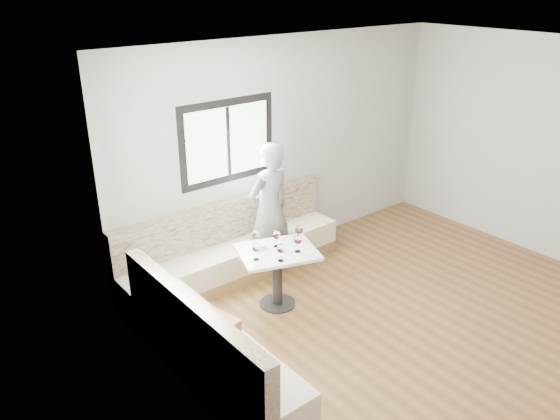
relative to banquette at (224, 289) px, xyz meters
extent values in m
cube|color=brown|center=(1.59, -1.63, -0.33)|extent=(5.00, 5.00, 0.01)
cube|color=white|center=(1.59, -1.63, 2.47)|extent=(5.00, 5.00, 0.01)
cube|color=#B7B7B2|center=(1.59, 0.87, 1.07)|extent=(5.00, 0.01, 2.80)
cube|color=#B7B7B2|center=(-0.91, -1.63, 1.07)|extent=(0.01, 5.00, 2.80)
cube|color=black|center=(0.69, 0.86, 1.32)|extent=(1.30, 0.02, 1.00)
cube|color=black|center=(-0.90, -0.73, 1.32)|extent=(0.02, 1.30, 1.00)
cube|color=olive|center=(0.54, 0.59, -0.25)|extent=(2.90, 0.55, 0.16)
cube|color=#F2E5C7|center=(0.54, 0.59, -0.03)|extent=(2.90, 0.55, 0.29)
cube|color=beige|center=(0.54, 0.80, 0.37)|extent=(2.90, 0.14, 0.50)
cube|color=olive|center=(-0.64, -0.81, -0.25)|extent=(0.55, 2.25, 0.16)
cube|color=#F2E5C7|center=(-0.64, -0.81, -0.03)|extent=(0.55, 2.25, 0.29)
cube|color=beige|center=(-0.84, -0.81, 0.37)|extent=(0.14, 2.25, 0.50)
cube|color=#B78344|center=(-0.60, -0.73, 0.18)|extent=(0.47, 0.47, 0.12)
cylinder|color=black|center=(0.58, -0.20, -0.32)|extent=(0.41, 0.41, 0.02)
cylinder|color=black|center=(0.58, -0.20, -0.01)|extent=(0.11, 0.11, 0.65)
cube|color=silver|center=(0.58, -0.20, 0.34)|extent=(1.00, 0.89, 0.04)
imported|color=slate|center=(0.96, 0.43, 0.51)|extent=(0.65, 0.45, 1.69)
cylinder|color=white|center=(0.49, -0.03, 0.38)|extent=(0.11, 0.11, 0.04)
sphere|color=black|center=(0.50, -0.02, 0.39)|extent=(0.02, 0.02, 0.02)
sphere|color=black|center=(0.47, -0.02, 0.39)|extent=(0.02, 0.02, 0.02)
sphere|color=black|center=(0.49, -0.05, 0.39)|extent=(0.02, 0.02, 0.02)
cylinder|color=white|center=(0.28, -0.22, 0.36)|extent=(0.07, 0.07, 0.01)
cylinder|color=white|center=(0.28, -0.22, 0.40)|extent=(0.01, 0.01, 0.09)
ellipsoid|color=white|center=(0.28, -0.22, 0.50)|extent=(0.09, 0.09, 0.11)
cylinder|color=#3E0210|center=(0.28, -0.22, 0.47)|extent=(0.06, 0.06, 0.02)
cylinder|color=white|center=(0.46, -0.40, 0.36)|extent=(0.07, 0.07, 0.01)
cylinder|color=white|center=(0.46, -0.40, 0.40)|extent=(0.01, 0.01, 0.09)
ellipsoid|color=white|center=(0.46, -0.40, 0.50)|extent=(0.09, 0.09, 0.11)
cylinder|color=#3E0210|center=(0.46, -0.40, 0.47)|extent=(0.06, 0.06, 0.02)
cylinder|color=white|center=(0.74, -0.36, 0.36)|extent=(0.07, 0.07, 0.01)
cylinder|color=white|center=(0.74, -0.36, 0.40)|extent=(0.01, 0.01, 0.09)
ellipsoid|color=white|center=(0.74, -0.36, 0.50)|extent=(0.09, 0.09, 0.11)
cylinder|color=#3E0210|center=(0.74, -0.36, 0.47)|extent=(0.06, 0.06, 0.02)
cylinder|color=white|center=(0.63, -0.12, 0.36)|extent=(0.07, 0.07, 0.01)
cylinder|color=white|center=(0.63, -0.12, 0.40)|extent=(0.01, 0.01, 0.09)
ellipsoid|color=white|center=(0.63, -0.12, 0.50)|extent=(0.09, 0.09, 0.11)
cylinder|color=#3E0210|center=(0.63, -0.12, 0.47)|extent=(0.06, 0.06, 0.02)
cylinder|color=white|center=(0.91, -0.18, 0.36)|extent=(0.07, 0.07, 0.01)
cylinder|color=white|center=(0.91, -0.18, 0.40)|extent=(0.01, 0.01, 0.09)
ellipsoid|color=white|center=(0.91, -0.18, 0.50)|extent=(0.09, 0.09, 0.11)
cylinder|color=#3E0210|center=(0.91, -0.18, 0.47)|extent=(0.06, 0.06, 0.02)
cylinder|color=white|center=(0.46, 0.02, 0.36)|extent=(0.07, 0.07, 0.01)
cylinder|color=white|center=(0.46, 0.02, 0.40)|extent=(0.01, 0.01, 0.09)
ellipsoid|color=white|center=(0.46, 0.02, 0.50)|extent=(0.09, 0.09, 0.11)
cylinder|color=#3E0210|center=(0.46, 0.02, 0.47)|extent=(0.06, 0.06, 0.02)
camera|label=1|loc=(-2.69, -4.31, 3.12)|focal=35.00mm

